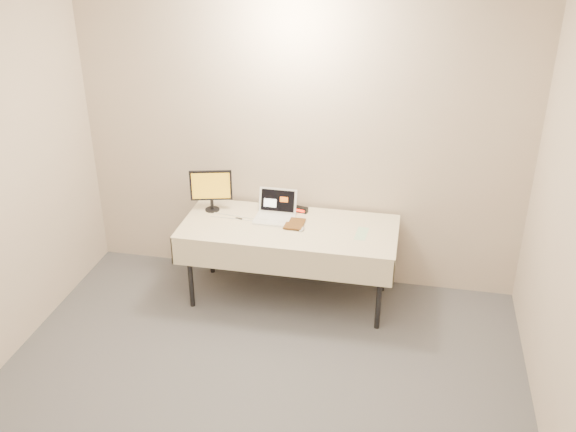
% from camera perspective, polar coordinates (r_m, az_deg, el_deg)
% --- Properties ---
extents(back_wall, '(4.00, 0.10, 2.70)m').
position_cam_1_polar(back_wall, '(5.69, 1.02, 6.68)').
color(back_wall, beige).
rests_on(back_wall, ground).
extents(table, '(1.86, 0.81, 0.74)m').
position_cam_1_polar(table, '(5.55, 0.10, -1.45)').
color(table, black).
rests_on(table, ground).
extents(laptop, '(0.34, 0.31, 0.23)m').
position_cam_1_polar(laptop, '(5.64, -1.11, 0.39)').
color(laptop, white).
rests_on(laptop, table).
extents(monitor, '(0.37, 0.16, 0.38)m').
position_cam_1_polar(monitor, '(5.75, -6.85, 2.55)').
color(monitor, black).
rests_on(monitor, table).
extents(book, '(0.16, 0.03, 0.22)m').
position_cam_1_polar(book, '(5.50, -0.23, 0.28)').
color(book, '#92581A').
rests_on(book, table).
extents(alarm_clock, '(0.13, 0.08, 0.05)m').
position_cam_1_polar(alarm_clock, '(5.76, 1.19, 0.58)').
color(alarm_clock, black).
rests_on(alarm_clock, table).
extents(clicker, '(0.05, 0.09, 0.02)m').
position_cam_1_polar(clicker, '(5.45, 1.25, -1.19)').
color(clicker, '#B8B8BA').
rests_on(clicker, table).
extents(paper_form, '(0.11, 0.24, 0.00)m').
position_cam_1_polar(paper_form, '(5.43, 6.56, -1.56)').
color(paper_form, '#B7E7B8').
rests_on(paper_form, table).
extents(usb_dongle, '(0.06, 0.02, 0.01)m').
position_cam_1_polar(usb_dongle, '(5.65, -4.39, -0.24)').
color(usb_dongle, black).
rests_on(usb_dongle, table).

